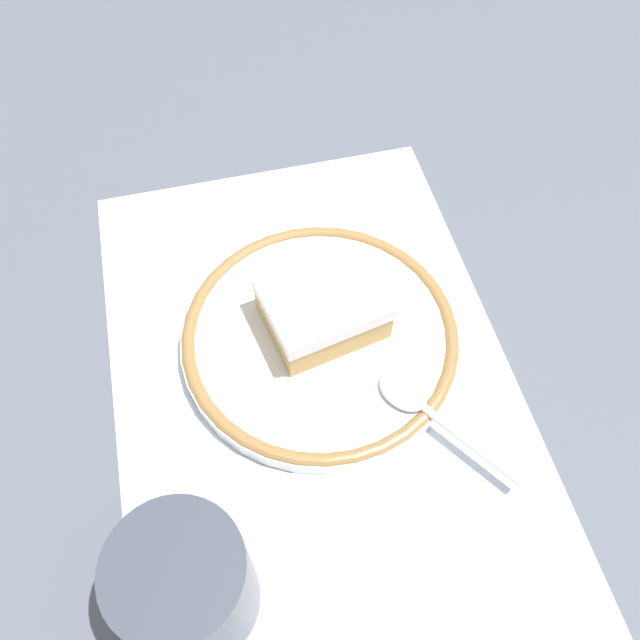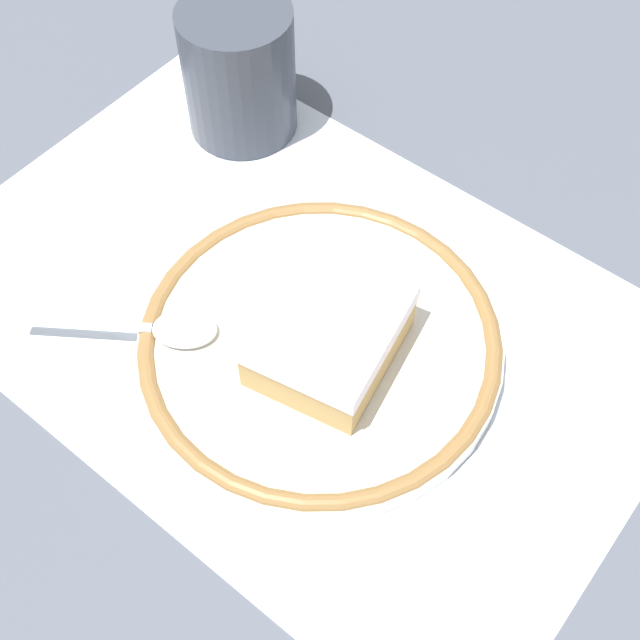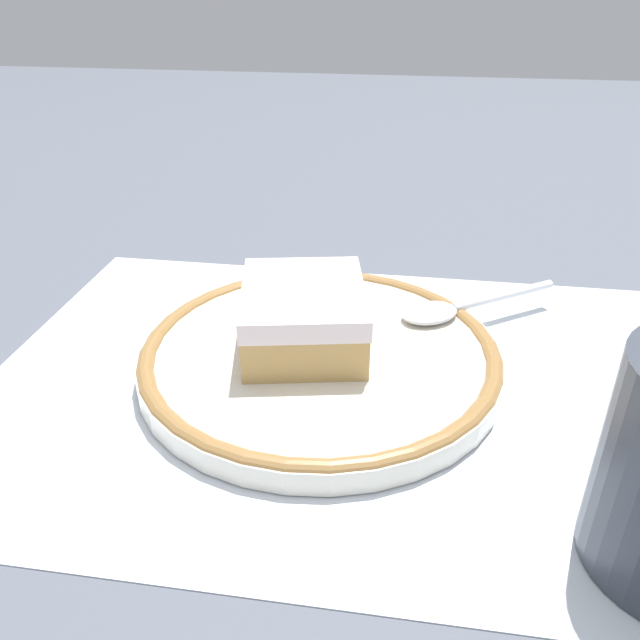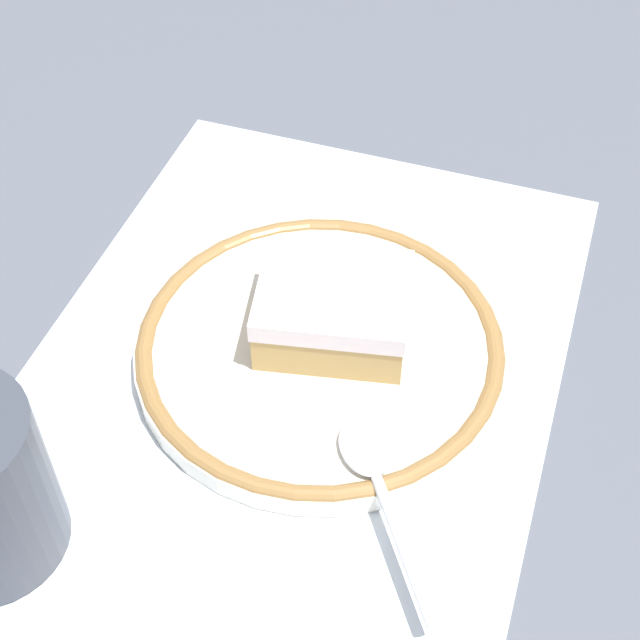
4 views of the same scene
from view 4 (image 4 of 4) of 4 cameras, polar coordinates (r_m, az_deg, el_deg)
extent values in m
plane|color=#4C515B|center=(0.57, -2.28, -4.40)|extent=(2.40, 2.40, 0.00)
cube|color=silver|center=(0.57, -2.28, -4.35)|extent=(0.46, 0.31, 0.00)
cylinder|color=silver|center=(0.58, 0.00, -1.80)|extent=(0.22, 0.22, 0.01)
torus|color=olive|center=(0.57, 0.00, -1.55)|extent=(0.22, 0.22, 0.01)
cube|color=tan|center=(0.57, 0.80, 0.17)|extent=(0.09, 0.10, 0.03)
cube|color=white|center=(0.55, 0.82, 1.52)|extent=(0.09, 0.10, 0.01)
ellipsoid|color=silver|center=(0.52, 2.71, -7.55)|extent=(0.05, 0.05, 0.01)
cylinder|color=silver|center=(0.49, 4.97, -13.38)|extent=(0.07, 0.05, 0.01)
cube|color=white|center=(0.50, -10.89, -17.11)|extent=(0.14, 0.14, 0.00)
camera|label=1|loc=(0.21, -57.51, 34.79)|focal=36.54mm
camera|label=2|loc=(0.54, 39.61, 40.24)|focal=47.68mm
camera|label=3|loc=(0.59, -35.65, 16.72)|focal=35.68mm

